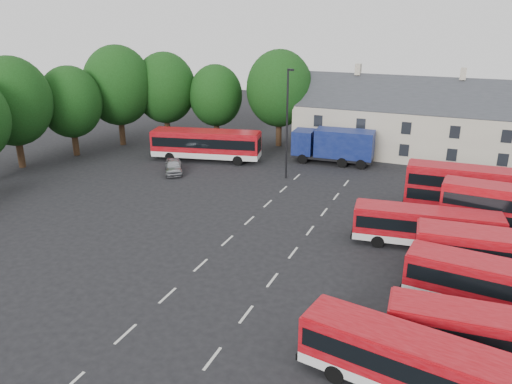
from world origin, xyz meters
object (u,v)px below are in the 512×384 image
bus_row_a (418,363)px  silver_car (173,166)px  box_truck (334,145)px  lamppost (287,122)px

bus_row_a → silver_car: bearing=148.2°
bus_row_a → silver_car: (-26.19, 23.27, -1.00)m
bus_row_a → box_truck: size_ratio=1.19×
box_truck → lamppost: size_ratio=0.82×
lamppost → bus_row_a: bearing=-60.1°
bus_row_a → box_truck: bearing=119.8°
box_truck → lamppost: (-3.04, -6.82, 3.56)m
box_truck → silver_car: box_truck is taller
bus_row_a → lamppost: 30.35m
box_truck → silver_car: size_ratio=2.07×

